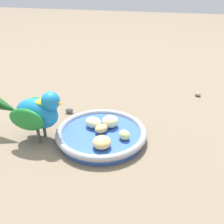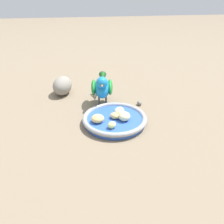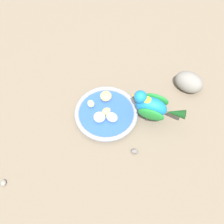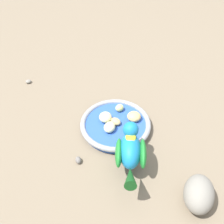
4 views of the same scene
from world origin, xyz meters
name	(u,v)px [view 2 (image 2 of 4)]	position (x,y,z in m)	size (l,w,h in m)	color
ground_plane	(115,123)	(0.00, 0.00, 0.00)	(4.00, 4.00, 0.00)	#756651
feeding_bowl	(113,120)	(0.00, 0.00, 0.01)	(0.20, 0.20, 0.03)	#2D56B7
apple_piece_0	(119,111)	(-0.02, -0.02, 0.03)	(0.04, 0.03, 0.02)	beige
apple_piece_1	(98,119)	(0.05, 0.02, 0.03)	(0.04, 0.04, 0.02)	tan
apple_piece_2	(124,116)	(-0.03, 0.01, 0.03)	(0.04, 0.04, 0.03)	beige
apple_piece_3	(113,117)	(0.00, 0.00, 0.03)	(0.03, 0.02, 0.02)	tan
apple_piece_4	(112,125)	(0.01, 0.05, 0.03)	(0.03, 0.02, 0.02)	#C6D17A
parrot	(102,86)	(0.03, -0.14, 0.07)	(0.09, 0.17, 0.12)	#59544C
rock_large	(62,86)	(0.18, -0.24, 0.03)	(0.10, 0.07, 0.07)	gray
pebble_0	(139,103)	(-0.10, -0.12, 0.01)	(0.02, 0.02, 0.02)	slate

